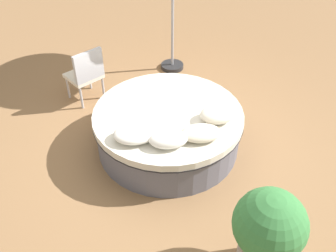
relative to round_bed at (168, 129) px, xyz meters
name	(u,v)px	position (x,y,z in m)	size (l,w,h in m)	color
ground_plane	(168,145)	(0.00, 0.00, -0.32)	(16.00, 16.00, 0.00)	olive
round_bed	(168,129)	(0.00, 0.00, 0.00)	(2.13, 2.13, 0.62)	#595966
throw_pillow_0	(135,134)	(-0.49, -0.51, 0.39)	(0.55, 0.39, 0.17)	white
throw_pillow_1	(168,139)	(-0.08, -0.68, 0.40)	(0.49, 0.31, 0.19)	white
throw_pillow_2	(201,133)	(0.35, -0.59, 0.38)	(0.52, 0.35, 0.16)	beige
throw_pillow_3	(217,115)	(0.63, -0.26, 0.40)	(0.46, 0.36, 0.20)	silver
patio_chair	(86,72)	(-1.21, 1.33, 0.24)	(0.71, 0.71, 0.98)	#B7B7BC
planter	(268,232)	(0.74, -2.08, 0.32)	(0.73, 0.73, 1.12)	gray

